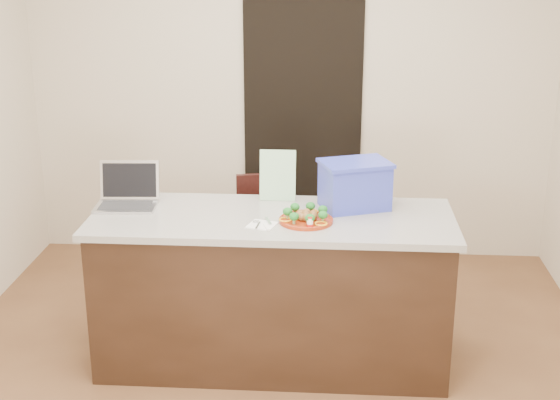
# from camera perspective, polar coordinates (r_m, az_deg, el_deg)

# --- Properties ---
(ground) EXTENTS (4.00, 4.00, 0.00)m
(ground) POSITION_cam_1_polar(r_m,az_deg,el_deg) (4.58, -0.80, -13.15)
(ground) COLOR brown
(ground) RESTS_ON ground
(room_shell) EXTENTS (4.00, 4.00, 4.00)m
(room_shell) POSITION_cam_1_polar(r_m,az_deg,el_deg) (3.98, -0.90, 7.13)
(room_shell) COLOR white
(room_shell) RESTS_ON ground
(doorway) EXTENTS (0.90, 0.02, 2.00)m
(doorway) POSITION_cam_1_polar(r_m,az_deg,el_deg) (6.03, 1.66, 5.07)
(doorway) COLOR black
(doorway) RESTS_ON ground
(island) EXTENTS (2.06, 0.76, 0.92)m
(island) POSITION_cam_1_polar(r_m,az_deg,el_deg) (4.58, -0.56, -6.57)
(island) COLOR black
(island) RESTS_ON ground
(plate) EXTENTS (0.30, 0.30, 0.02)m
(plate) POSITION_cam_1_polar(r_m,az_deg,el_deg) (4.31, 1.91, -1.46)
(plate) COLOR maroon
(plate) RESTS_ON island
(meatballs) EXTENTS (0.12, 0.12, 0.04)m
(meatballs) POSITION_cam_1_polar(r_m,az_deg,el_deg) (4.30, 1.88, -1.12)
(meatballs) COLOR brown
(meatballs) RESTS_ON plate
(broccoli) EXTENTS (0.25, 0.25, 0.04)m
(broccoli) POSITION_cam_1_polar(r_m,az_deg,el_deg) (4.30, 1.92, -0.87)
(broccoli) COLOR #16551D
(broccoli) RESTS_ON plate
(pepper_rings) EXTENTS (0.27, 0.27, 0.01)m
(pepper_rings) POSITION_cam_1_polar(r_m,az_deg,el_deg) (4.31, 1.91, -1.33)
(pepper_rings) COLOR orange
(pepper_rings) RESTS_ON plate
(napkin) EXTENTS (0.18, 0.18, 0.01)m
(napkin) POSITION_cam_1_polar(r_m,az_deg,el_deg) (4.26, -1.33, -1.84)
(napkin) COLOR white
(napkin) RESTS_ON island
(fork) EXTENTS (0.03, 0.13, 0.00)m
(fork) POSITION_cam_1_polar(r_m,az_deg,el_deg) (4.26, -1.59, -1.74)
(fork) COLOR silver
(fork) RESTS_ON napkin
(knife) EXTENTS (0.05, 0.20, 0.01)m
(knife) POSITION_cam_1_polar(r_m,az_deg,el_deg) (4.24, -0.95, -1.85)
(knife) COLOR white
(knife) RESTS_ON napkin
(yogurt_bottle) EXTENTS (0.03, 0.03, 0.07)m
(yogurt_bottle) POSITION_cam_1_polar(r_m,az_deg,el_deg) (4.19, 2.20, -1.78)
(yogurt_bottle) COLOR white
(yogurt_bottle) RESTS_ON island
(laptop) EXTENTS (0.36, 0.29, 0.25)m
(laptop) POSITION_cam_1_polar(r_m,az_deg,el_deg) (4.66, -11.09, 0.46)
(laptop) COLOR #B8B8BD
(laptop) RESTS_ON island
(leaflet) EXTENTS (0.21, 0.05, 0.30)m
(leaflet) POSITION_cam_1_polar(r_m,az_deg,el_deg) (4.63, -0.17, 1.81)
(leaflet) COLOR white
(leaflet) RESTS_ON island
(blue_box) EXTENTS (0.46, 0.40, 0.28)m
(blue_box) POSITION_cam_1_polar(r_m,az_deg,el_deg) (4.52, 5.49, 1.13)
(blue_box) COLOR #323EB7
(blue_box) RESTS_ON island
(chair) EXTENTS (0.47, 0.47, 0.89)m
(chair) POSITION_cam_1_polar(r_m,az_deg,el_deg) (5.35, -1.18, -2.30)
(chair) COLOR black
(chair) RESTS_ON ground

